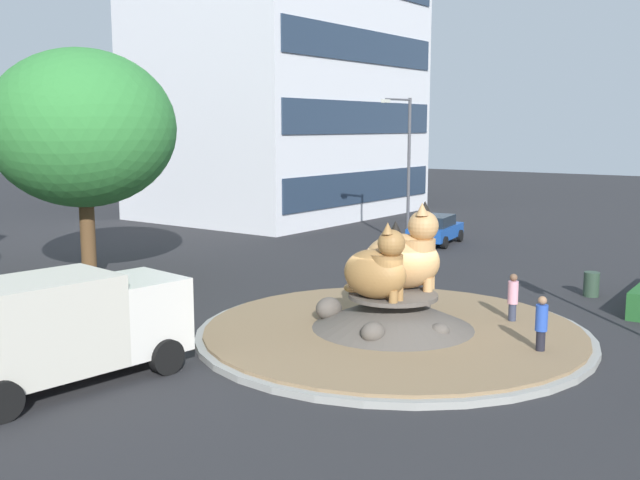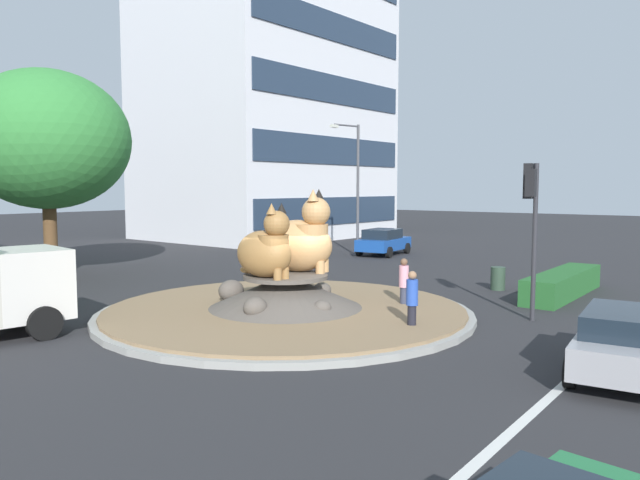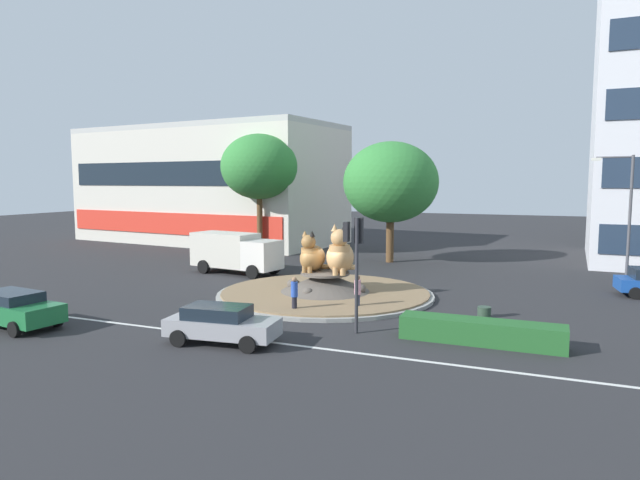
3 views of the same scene
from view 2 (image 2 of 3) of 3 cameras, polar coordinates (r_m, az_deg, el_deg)
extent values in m
plane|color=#28282B|center=(19.17, -3.24, -7.09)|extent=(160.00, 160.00, 0.00)
cube|color=silver|center=(15.15, 23.65, -10.77)|extent=(112.00, 0.20, 0.01)
cylinder|color=gray|center=(19.15, -3.24, -6.83)|extent=(11.62, 11.62, 0.18)
cylinder|color=#846B4C|center=(19.13, -3.25, -6.43)|extent=(11.15, 11.15, 0.09)
cone|color=#564F47|center=(19.02, -3.25, -4.79)|extent=(4.79, 4.79, 1.02)
cylinder|color=#564F47|center=(18.95, -3.26, -3.45)|extent=(2.64, 2.64, 0.12)
ellipsoid|color=#564F47|center=(20.60, 0.20, -4.73)|extent=(0.66, 0.61, 0.53)
ellipsoid|color=#564F47|center=(20.14, -8.35, -4.74)|extent=(0.89, 0.77, 0.71)
ellipsoid|color=#564F47|center=(17.59, -6.11, -6.32)|extent=(0.75, 0.65, 0.60)
ellipsoid|color=#564F47|center=(17.84, 0.20, -6.38)|extent=(0.56, 0.55, 0.44)
ellipsoid|color=#9E703D|center=(18.37, -5.29, -1.31)|extent=(1.30, 1.98, 1.42)
cylinder|color=#9E703D|center=(18.09, -4.41, -0.90)|extent=(0.95, 0.95, 0.89)
sphere|color=#9E703D|center=(17.93, -4.10, 1.53)|extent=(0.78, 0.78, 0.78)
torus|color=#9E703D|center=(19.22, -6.31, -2.74)|extent=(1.03, 1.03, 0.18)
cone|color=black|center=(18.06, -3.64, 3.00)|extent=(0.33, 0.33, 0.32)
cone|color=#9E703D|center=(17.75, -4.58, 2.95)|extent=(0.33, 0.33, 0.32)
cylinder|color=#9E703D|center=(18.07, -3.31, -3.10)|extent=(0.25, 0.25, 0.35)
cylinder|color=#9E703D|center=(17.84, -4.00, -3.21)|extent=(0.25, 0.25, 0.35)
ellipsoid|color=tan|center=(19.55, -2.09, -0.54)|extent=(2.07, 2.63, 1.67)
cylinder|color=tan|center=(19.36, -0.84, -0.03)|extent=(1.36, 1.36, 1.05)
sphere|color=tan|center=(19.24, -0.38, 2.67)|extent=(0.92, 0.92, 0.92)
torus|color=tan|center=(20.34, -4.13, -2.23)|extent=(1.21, 1.21, 0.21)
cone|color=black|center=(19.46, -0.11, 4.26)|extent=(0.47, 0.47, 0.38)
cone|color=tan|center=(18.99, -0.65, 4.25)|extent=(0.47, 0.47, 0.38)
cylinder|color=tan|center=(19.49, 0.40, -2.40)|extent=(0.29, 0.29, 0.42)
cylinder|color=tan|center=(19.14, 0.01, -2.54)|extent=(0.29, 0.29, 0.42)
cylinder|color=#2D2D33|center=(19.17, 19.51, -0.24)|extent=(0.14, 0.14, 4.71)
cube|color=black|center=(19.17, 19.04, 5.26)|extent=(0.33, 0.25, 1.05)
sphere|color=#360606|center=(19.20, 18.85, 6.20)|extent=(0.18, 0.18, 0.18)
sphere|color=#392706|center=(19.20, 18.82, 5.26)|extent=(0.18, 0.18, 0.18)
sphere|color=green|center=(19.20, 18.79, 4.32)|extent=(0.18, 0.18, 0.18)
cube|color=black|center=(18.67, 19.20, 5.10)|extent=(0.21, 0.29, 0.80)
cube|color=silver|center=(51.88, -5.03, 20.54)|extent=(18.32, 14.15, 35.87)
cube|color=#233347|center=(45.51, 1.31, 2.76)|extent=(16.82, 0.64, 2.04)
cube|color=#233347|center=(45.56, 1.32, 8.41)|extent=(16.82, 0.64, 2.04)
cube|color=#233347|center=(46.04, 1.33, 13.98)|extent=(16.82, 0.64, 2.04)
cube|color=#233347|center=(46.95, 1.35, 19.40)|extent=(16.82, 0.64, 2.04)
cube|color=#235B28|center=(24.16, 21.85, -3.85)|extent=(6.12, 1.20, 0.90)
cylinder|color=brown|center=(29.46, -23.99, -0.11)|extent=(0.58, 0.58, 3.22)
ellipsoid|color=#337F38|center=(29.44, -24.30, 8.59)|extent=(7.15, 7.15, 6.08)
cylinder|color=#4C4C51|center=(35.29, 3.58, 4.63)|extent=(0.16, 0.16, 7.59)
cylinder|color=#4C4C51|center=(34.83, 2.50, 10.71)|extent=(1.81, 0.50, 0.10)
cube|color=silver|center=(34.21, 1.35, 10.65)|extent=(0.50, 0.24, 0.16)
cylinder|color=#33384C|center=(19.80, 7.86, -5.55)|extent=(0.23, 0.23, 0.80)
cylinder|color=pink|center=(19.68, 7.89, -3.40)|extent=(0.31, 0.31, 0.70)
sphere|color=brown|center=(19.62, 7.90, -2.06)|extent=(0.23, 0.23, 0.23)
cylinder|color=black|center=(16.84, 8.62, -7.43)|extent=(0.24, 0.24, 0.81)
cylinder|color=#284CB2|center=(16.69, 8.65, -4.89)|extent=(0.32, 0.32, 0.70)
sphere|color=#936B4C|center=(16.62, 8.67, -3.30)|extent=(0.23, 0.23, 0.23)
cube|color=#99999E|center=(14.56, 26.71, -8.91)|extent=(4.42, 2.17, 0.65)
cube|color=#19232D|center=(14.23, 26.73, -6.88)|extent=(2.53, 1.76, 0.48)
cylinder|color=black|center=(16.07, 23.98, -8.72)|extent=(0.66, 0.29, 0.64)
cylinder|color=black|center=(13.38, 22.47, -11.40)|extent=(0.66, 0.29, 0.64)
cube|color=#19479E|center=(36.18, 6.01, -0.36)|extent=(4.26, 2.37, 0.66)
cube|color=#19232D|center=(35.94, 5.89, 0.58)|extent=(2.46, 1.92, 0.56)
cylinder|color=black|center=(37.81, 5.54, -0.63)|extent=(0.66, 0.30, 0.64)
cylinder|color=black|center=(37.07, 8.18, -0.77)|extent=(0.66, 0.30, 0.64)
cylinder|color=black|center=(35.41, 3.74, -1.00)|extent=(0.66, 0.30, 0.64)
cylinder|color=black|center=(34.62, 6.51, -1.16)|extent=(0.66, 0.30, 0.64)
cube|color=silver|center=(18.48, -25.92, -3.66)|extent=(2.20, 2.48, 1.88)
cylinder|color=black|center=(19.70, -26.64, -5.96)|extent=(0.94, 0.43, 0.90)
cylinder|color=black|center=(17.62, -24.48, -7.12)|extent=(0.94, 0.43, 0.90)
cylinder|color=#2D4233|center=(24.74, 16.38, -3.49)|extent=(0.56, 0.56, 0.90)
camera|label=1|loc=(5.33, -119.16, 21.43)|focal=41.24mm
camera|label=3|loc=(29.66, 68.77, 6.01)|focal=31.34mm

